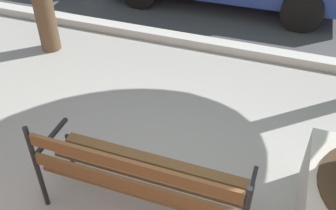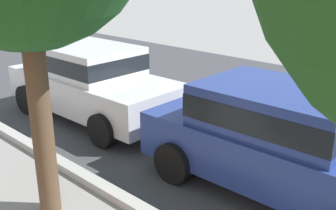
# 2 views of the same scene
# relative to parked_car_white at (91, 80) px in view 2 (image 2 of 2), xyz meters

# --- Properties ---
(parked_car_white) EXTENTS (4.13, 1.97, 1.56)m
(parked_car_white) POSITION_rel_parked_car_white_xyz_m (0.00, 0.00, 0.00)
(parked_car_white) COLOR silver
(parked_car_white) RESTS_ON ground
(parked_car_blue) EXTENTS (4.13, 1.97, 1.56)m
(parked_car_blue) POSITION_rel_parked_car_white_xyz_m (4.46, 0.00, 0.00)
(parked_car_blue) COLOR navy
(parked_car_blue) RESTS_ON ground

